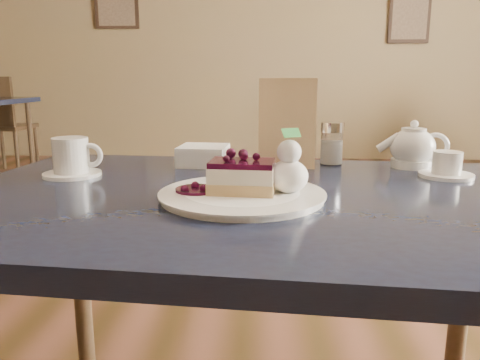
# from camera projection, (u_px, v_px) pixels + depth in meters

# --- Properties ---
(main_table) EXTENTS (1.23, 0.87, 0.73)m
(main_table) POSITION_uv_depth(u_px,v_px,m) (245.00, 230.00, 0.91)
(main_table) COLOR black
(main_table) RESTS_ON ground
(dessert_plate) EXTENTS (0.29, 0.29, 0.01)m
(dessert_plate) POSITION_uv_depth(u_px,v_px,m) (242.00, 195.00, 0.85)
(dessert_plate) COLOR white
(dessert_plate) RESTS_ON main_table
(cheesecake_slice) EXTENTS (0.12, 0.09, 0.06)m
(cheesecake_slice) POSITION_uv_depth(u_px,v_px,m) (242.00, 177.00, 0.84)
(cheesecake_slice) COLOR tan
(cheesecake_slice) RESTS_ON dessert_plate
(whipped_cream) EXTENTS (0.07, 0.07, 0.06)m
(whipped_cream) POSITION_uv_depth(u_px,v_px,m) (289.00, 176.00, 0.84)
(whipped_cream) COLOR white
(whipped_cream) RESTS_ON dessert_plate
(berry_sauce) EXTENTS (0.08, 0.08, 0.01)m
(berry_sauce) POSITION_uv_depth(u_px,v_px,m) (197.00, 190.00, 0.85)
(berry_sauce) COLOR black
(berry_sauce) RESTS_ON dessert_plate
(coffee_set) EXTENTS (0.14, 0.13, 0.09)m
(coffee_set) POSITION_uv_depth(u_px,v_px,m) (72.00, 159.00, 1.04)
(coffee_set) COLOR white
(coffee_set) RESTS_ON main_table
(tea_set) EXTENTS (0.20, 0.22, 0.10)m
(tea_set) POSITION_uv_depth(u_px,v_px,m) (419.00, 152.00, 1.11)
(tea_set) COLOR white
(tea_set) RESTS_ON main_table
(menu_card) EXTENTS (0.14, 0.04, 0.21)m
(menu_card) POSITION_uv_depth(u_px,v_px,m) (287.00, 124.00, 1.12)
(menu_card) COLOR beige
(menu_card) RESTS_ON main_table
(sugar_shaker) EXTENTS (0.06, 0.06, 0.11)m
(sugar_shaker) POSITION_uv_depth(u_px,v_px,m) (332.00, 143.00, 1.17)
(sugar_shaker) COLOR white
(sugar_shaker) RESTS_ON main_table
(napkin_stack) EXTENTS (0.13, 0.13, 0.05)m
(napkin_stack) POSITION_uv_depth(u_px,v_px,m) (203.00, 155.00, 1.17)
(napkin_stack) COLOR white
(napkin_stack) RESTS_ON main_table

